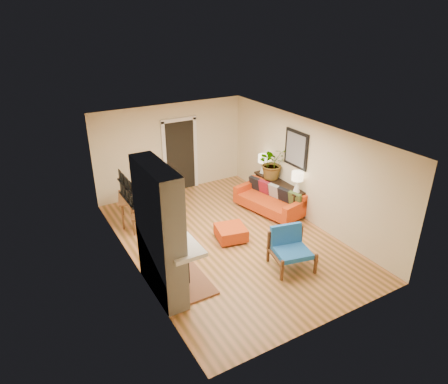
{
  "coord_description": "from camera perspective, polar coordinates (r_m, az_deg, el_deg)",
  "views": [
    {
      "loc": [
        -4.14,
        -6.99,
        4.99
      ],
      "look_at": [
        0.0,
        0.2,
        1.15
      ],
      "focal_mm": 32.0,
      "sensor_mm": 36.0,
      "label": 1
    }
  ],
  "objects": [
    {
      "name": "fireplace",
      "position": [
        7.38,
        -8.9,
        -6.01
      ],
      "size": [
        1.09,
        1.68,
        2.6
      ],
      "color": "white",
      "rests_on": "ground"
    },
    {
      "name": "lamp_near",
      "position": [
        10.21,
        10.43,
        1.77
      ],
      "size": [
        0.3,
        0.3,
        0.54
      ],
      "color": "white",
      "rests_on": "console_table"
    },
    {
      "name": "room_shell",
      "position": [
        11.37,
        -3.5,
        5.52
      ],
      "size": [
        6.5,
        6.5,
        6.5
      ],
      "color": "#D58952",
      "rests_on": "ground"
    },
    {
      "name": "sofa",
      "position": [
        10.73,
        6.67,
        -1.1
      ],
      "size": [
        1.21,
        2.02,
        0.74
      ],
      "color": "silver",
      "rests_on": "ground"
    },
    {
      "name": "console_table",
      "position": [
        10.93,
        7.73,
        0.78
      ],
      "size": [
        0.34,
        1.85,
        0.72
      ],
      "color": "black",
      "rests_on": "ground"
    },
    {
      "name": "ottoman",
      "position": [
        9.42,
        0.99,
        -5.78
      ],
      "size": [
        0.79,
        0.79,
        0.34
      ],
      "color": "silver",
      "rests_on": "ground"
    },
    {
      "name": "dining_table",
      "position": [
        10.32,
        -12.65,
        -1.24
      ],
      "size": [
        0.97,
        1.62,
        0.85
      ],
      "color": "brown",
      "rests_on": "ground"
    },
    {
      "name": "lamp_far",
      "position": [
        11.29,
        5.64,
        4.35
      ],
      "size": [
        0.3,
        0.3,
        0.54
      ],
      "color": "white",
      "rests_on": "console_table"
    },
    {
      "name": "blue_chair",
      "position": [
        8.54,
        9.37,
        -7.58
      ],
      "size": [
        0.96,
        0.94,
        0.85
      ],
      "color": "brown",
      "rests_on": "ground"
    },
    {
      "name": "houseplant",
      "position": [
        10.9,
        6.98,
        4.18
      ],
      "size": [
        0.95,
        0.87,
        0.91
      ],
      "primitive_type": "imported",
      "rotation": [
        0.0,
        0.0,
        -0.22
      ],
      "color": "#1E5919",
      "rests_on": "console_table"
    }
  ]
}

